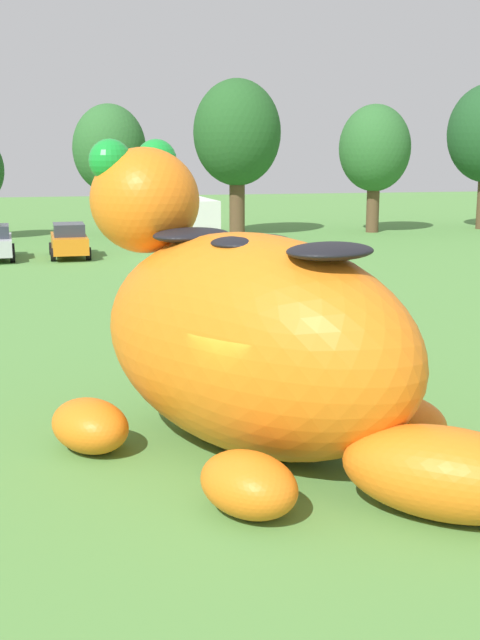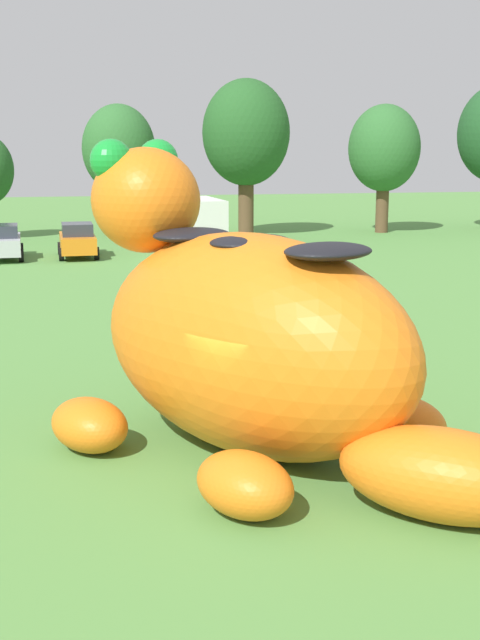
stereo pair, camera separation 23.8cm
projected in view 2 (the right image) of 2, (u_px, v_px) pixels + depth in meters
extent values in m
plane|color=#568E42|center=(255.00, 465.00, 14.47)|extent=(160.00, 160.00, 0.00)
ellipsoid|color=orange|center=(251.00, 343.00, 14.90)|extent=(6.85, 7.93, 4.01)
ellipsoid|color=orange|center=(146.00, 200.00, 16.53)|extent=(3.04, 3.10, 2.12)
sphere|color=green|center=(111.00, 160.00, 16.19)|extent=(0.85, 0.85, 0.85)
sphere|color=green|center=(158.00, 160.00, 16.98)|extent=(0.85, 0.85, 0.85)
ellipsoid|color=black|center=(192.00, 235.00, 15.65)|extent=(2.04, 1.95, 0.27)
ellipsoid|color=black|center=(251.00, 242.00, 14.51)|extent=(2.04, 1.95, 0.27)
ellipsoid|color=black|center=(328.00, 251.00, 13.25)|extent=(2.04, 1.95, 0.27)
ellipsoid|color=orange|center=(89.00, 425.00, 15.09)|extent=(1.96, 2.11, 0.98)
ellipsoid|color=orange|center=(260.00, 378.00, 18.11)|extent=(1.96, 2.11, 0.98)
ellipsoid|color=orange|center=(245.00, 484.00, 12.44)|extent=(1.96, 2.11, 0.98)
ellipsoid|color=orange|center=(403.00, 423.00, 15.22)|extent=(1.96, 2.11, 0.98)
ellipsoid|color=orange|center=(442.00, 475.00, 12.27)|extent=(3.53, 3.22, 1.40)
cube|color=#B7BABF|center=(3.00, 245.00, 40.51)|extent=(1.95, 4.20, 0.80)
cube|color=#2D333D|center=(2.00, 231.00, 40.22)|extent=(1.62, 2.06, 0.60)
cylinder|color=black|center=(21.00, 249.00, 42.00)|extent=(0.28, 0.65, 0.64)
cylinder|color=black|center=(21.00, 255.00, 39.60)|extent=(0.28, 0.65, 0.64)
cube|color=orange|center=(78.00, 243.00, 41.30)|extent=(1.86, 4.16, 0.80)
cube|color=#2D333D|center=(77.00, 229.00, 41.01)|extent=(1.57, 2.03, 0.60)
cylinder|color=black|center=(60.00, 248.00, 42.40)|extent=(0.27, 0.65, 0.64)
cylinder|color=black|center=(93.00, 247.00, 42.79)|extent=(0.27, 0.65, 0.64)
cylinder|color=black|center=(61.00, 254.00, 39.98)|extent=(0.27, 0.65, 0.64)
cylinder|color=black|center=(97.00, 253.00, 40.37)|extent=(0.27, 0.65, 0.64)
cube|color=#B2231E|center=(184.00, 224.00, 43.88)|extent=(2.13, 1.95, 1.90)
cube|color=silver|center=(197.00, 224.00, 40.80)|extent=(2.45, 4.75, 2.50)
cylinder|color=black|center=(165.00, 242.00, 43.81)|extent=(0.35, 0.92, 0.90)
cylinder|color=black|center=(202.00, 241.00, 44.34)|extent=(0.35, 0.92, 0.90)
cylinder|color=black|center=(183.00, 254.00, 39.27)|extent=(0.35, 0.92, 0.90)
cylinder|color=black|center=(225.00, 252.00, 39.82)|extent=(0.35, 0.92, 0.90)
cylinder|color=brown|center=(121.00, 212.00, 51.78)|extent=(0.81, 0.81, 2.84)
ellipsoid|color=#2D662D|center=(119.00, 149.00, 50.96)|extent=(4.54, 4.54, 5.45)
cylinder|color=brown|center=(246.00, 209.00, 50.98)|extent=(0.96, 0.96, 3.35)
ellipsoid|color=#235623|center=(246.00, 133.00, 50.02)|extent=(5.36, 5.36, 6.43)
cylinder|color=brown|center=(382.00, 210.00, 52.94)|extent=(0.81, 0.81, 2.85)
ellipsoid|color=#2D662D|center=(384.00, 148.00, 52.12)|extent=(4.56, 4.56, 5.48)
cylinder|color=#726656|center=(181.00, 261.00, 36.71)|extent=(0.26, 0.26, 0.88)
cube|color=white|center=(180.00, 245.00, 36.55)|extent=(0.38, 0.22, 0.60)
sphere|color=brown|center=(180.00, 236.00, 36.46)|extent=(0.22, 0.22, 0.22)
cylinder|color=#726656|center=(244.00, 262.00, 36.38)|extent=(0.26, 0.26, 0.88)
cube|color=gold|center=(244.00, 246.00, 36.22)|extent=(0.38, 0.22, 0.60)
sphere|color=#9E7051|center=(244.00, 236.00, 36.14)|extent=(0.22, 0.22, 0.22)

